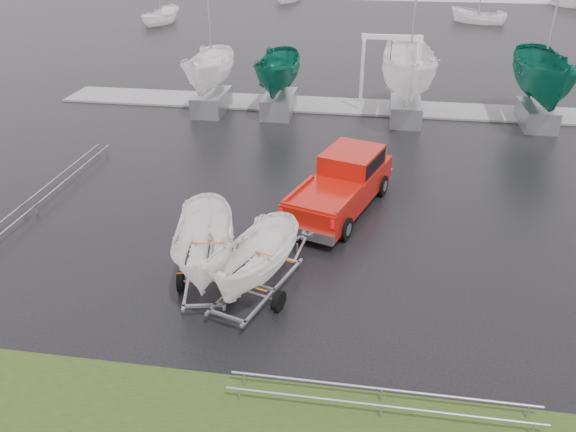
{
  "coord_description": "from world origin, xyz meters",
  "views": [
    {
      "loc": [
        3.33,
        -18.8,
        9.81
      ],
      "look_at": [
        0.86,
        -2.95,
        1.2
      ],
      "focal_mm": 35.0,
      "sensor_mm": 36.0,
      "label": 1
    }
  ],
  "objects_px": {
    "trailer_hitched": "(255,223)",
    "boat_hoist": "(390,62)",
    "trailer_parked": "(202,204)",
    "pickup_truck": "(344,181)"
  },
  "relations": [
    {
      "from": "trailer_parked",
      "to": "boat_hoist",
      "type": "xyz_separation_m",
      "value": [
        5.25,
        18.45,
        -0.06
      ]
    },
    {
      "from": "trailer_hitched",
      "to": "boat_hoist",
      "type": "bearing_deg",
      "value": 97.16
    },
    {
      "from": "trailer_hitched",
      "to": "trailer_parked",
      "type": "bearing_deg",
      "value": -176.09
    },
    {
      "from": "trailer_hitched",
      "to": "boat_hoist",
      "type": "distance_m",
      "value": 19.21
    },
    {
      "from": "trailer_hitched",
      "to": "boat_hoist",
      "type": "height_order",
      "value": "trailer_hitched"
    },
    {
      "from": "pickup_truck",
      "to": "trailer_parked",
      "type": "xyz_separation_m",
      "value": [
        -3.62,
        -5.82,
        1.67
      ]
    },
    {
      "from": "trailer_hitched",
      "to": "boat_hoist",
      "type": "xyz_separation_m",
      "value": [
        3.68,
        18.86,
        0.18
      ]
    },
    {
      "from": "pickup_truck",
      "to": "boat_hoist",
      "type": "bearing_deg",
      "value": 100.83
    },
    {
      "from": "trailer_hitched",
      "to": "trailer_parked",
      "type": "distance_m",
      "value": 1.64
    },
    {
      "from": "trailer_hitched",
      "to": "boat_hoist",
      "type": "relative_size",
      "value": 1.11
    }
  ]
}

